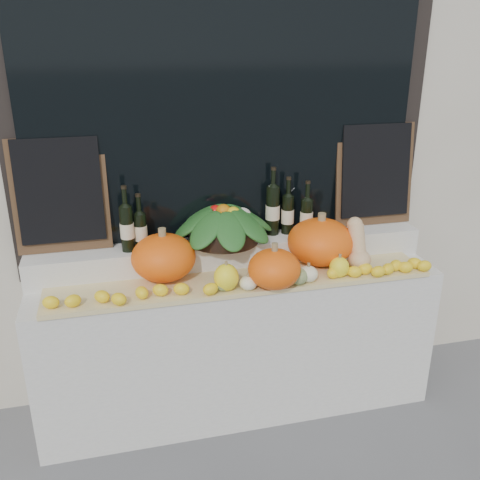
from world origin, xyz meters
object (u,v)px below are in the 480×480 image
object	(u,v)px
pumpkin_left	(164,257)
pumpkin_right	(320,242)
produce_bowl	(224,223)
butternut_squash	(358,247)
wine_bottle_tall	(273,210)

from	to	relation	value
pumpkin_left	pumpkin_right	world-z (taller)	pumpkin_right
pumpkin_left	produce_bowl	bearing A→B (deg)	21.64
butternut_squash	pumpkin_left	bearing A→B (deg)	174.37
pumpkin_left	produce_bowl	world-z (taller)	produce_bowl
pumpkin_left	pumpkin_right	bearing A→B (deg)	-0.01
produce_bowl	wine_bottle_tall	distance (m)	0.31
butternut_squash	produce_bowl	distance (m)	0.77
butternut_squash	produce_bowl	bearing A→B (deg)	160.81
pumpkin_left	produce_bowl	distance (m)	0.41
pumpkin_left	wine_bottle_tall	world-z (taller)	wine_bottle_tall
pumpkin_left	wine_bottle_tall	distance (m)	0.71
wine_bottle_tall	produce_bowl	bearing A→B (deg)	-171.80
pumpkin_right	produce_bowl	xyz separation A→B (m)	(-0.54, 0.14, 0.11)
pumpkin_left	wine_bottle_tall	size ratio (longest dim) A/B	0.86
wine_bottle_tall	pumpkin_left	bearing A→B (deg)	-164.28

